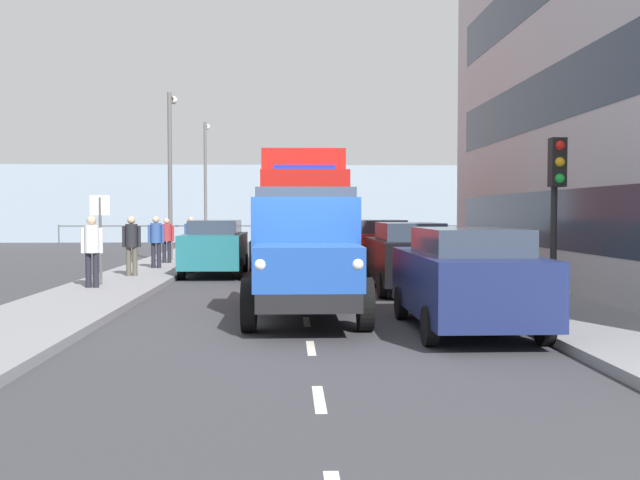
# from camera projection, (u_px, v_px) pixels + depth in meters

# --- Properties ---
(ground_plane) EXTENTS (80.00, 80.00, 0.00)m
(ground_plane) POSITION_uv_depth(u_px,v_px,m) (299.00, 273.00, 23.22)
(ground_plane) COLOR #38383D
(sidewalk_left) EXTENTS (2.42, 40.68, 0.15)m
(sidewalk_left) POSITION_uv_depth(u_px,v_px,m) (444.00, 270.00, 23.43)
(sidewalk_left) COLOR gray
(sidewalk_left) RESTS_ON ground_plane
(sidewalk_right) EXTENTS (2.42, 40.68, 0.15)m
(sidewalk_right) POSITION_uv_depth(u_px,v_px,m) (151.00, 271.00, 23.01)
(sidewalk_right) COLOR gray
(sidewalk_right) RESTS_ON ground_plane
(road_centreline_markings) EXTENTS (0.12, 36.28, 0.01)m
(road_centreline_markings) POSITION_uv_depth(u_px,v_px,m) (299.00, 275.00, 22.35)
(road_centreline_markings) COLOR silver
(road_centreline_markings) RESTS_ON ground_plane
(sea_horizon) EXTENTS (80.00, 0.80, 5.00)m
(sea_horizon) POSITION_uv_depth(u_px,v_px,m) (294.00, 204.00, 46.42)
(sea_horizon) COLOR #8C9EAD
(sea_horizon) RESTS_ON ground_plane
(seawall_railing) EXTENTS (28.08, 0.08, 1.20)m
(seawall_railing) POSITION_uv_depth(u_px,v_px,m) (294.00, 229.00, 42.89)
(seawall_railing) COLOR #4C5156
(seawall_railing) RESTS_ON ground_plane
(truck_vintage_blue) EXTENTS (2.17, 5.64, 2.43)m
(truck_vintage_blue) POSITION_uv_depth(u_px,v_px,m) (305.00, 256.00, 13.08)
(truck_vintage_blue) COLOR black
(truck_vintage_blue) RESTS_ON ground_plane
(lorry_cargo_red) EXTENTS (2.58, 8.20, 3.87)m
(lorry_cargo_red) POSITION_uv_depth(u_px,v_px,m) (303.00, 209.00, 22.91)
(lorry_cargo_red) COLOR red
(lorry_cargo_red) RESTS_ON ground_plane
(car_navy_kerbside_near) EXTENTS (1.91, 4.30, 1.72)m
(car_navy_kerbside_near) POSITION_uv_depth(u_px,v_px,m) (466.00, 278.00, 11.83)
(car_navy_kerbside_near) COLOR navy
(car_navy_kerbside_near) RESTS_ON ground_plane
(car_black_kerbside_1) EXTENTS (1.79, 4.20, 1.72)m
(car_black_kerbside_1) POSITION_uv_depth(u_px,v_px,m) (408.00, 256.00, 17.60)
(car_black_kerbside_1) COLOR black
(car_black_kerbside_1) RESTS_ON ground_plane
(car_red_kerbside_2) EXTENTS (1.90, 3.93, 1.72)m
(car_red_kerbside_2) POSITION_uv_depth(u_px,v_px,m) (379.00, 245.00, 23.22)
(car_red_kerbside_2) COLOR #B21E1E
(car_red_kerbside_2) RESTS_ON ground_plane
(car_teal_oppositeside_0) EXTENTS (1.87, 4.29, 1.72)m
(car_teal_oppositeside_0) POSITION_uv_depth(u_px,v_px,m) (215.00, 247.00, 22.22)
(car_teal_oppositeside_0) COLOR #1E6670
(car_teal_oppositeside_0) RESTS_ON ground_plane
(pedestrian_near_railing) EXTENTS (0.53, 0.34, 1.74)m
(pedestrian_near_railing) POSITION_uv_depth(u_px,v_px,m) (92.00, 245.00, 17.19)
(pedestrian_near_railing) COLOR black
(pedestrian_near_railing) RESTS_ON sidewalk_right
(pedestrian_couple_a) EXTENTS (0.53, 0.34, 1.71)m
(pedestrian_couple_a) POSITION_uv_depth(u_px,v_px,m) (132.00, 241.00, 20.33)
(pedestrian_couple_a) COLOR #4C473D
(pedestrian_couple_a) RESTS_ON sidewalk_right
(pedestrian_by_lamp) EXTENTS (0.53, 0.34, 1.69)m
(pedestrian_by_lamp) POSITION_uv_depth(u_px,v_px,m) (156.00, 238.00, 23.18)
(pedestrian_by_lamp) COLOR black
(pedestrian_by_lamp) RESTS_ON sidewalk_right
(pedestrian_strolling) EXTENTS (0.53, 0.34, 1.61)m
(pedestrian_strolling) POSITION_uv_depth(u_px,v_px,m) (167.00, 237.00, 25.51)
(pedestrian_strolling) COLOR black
(pedestrian_strolling) RESTS_ON sidewalk_right
(pedestrian_couple_b) EXTENTS (0.53, 0.34, 1.63)m
(pedestrian_couple_b) POSITION_uv_depth(u_px,v_px,m) (191.00, 234.00, 28.56)
(pedestrian_couple_b) COLOR #4C473D
(pedestrian_couple_b) RESTS_ON sidewalk_right
(traffic_light_near) EXTENTS (0.28, 0.41, 3.20)m
(traffic_light_near) POSITION_uv_depth(u_px,v_px,m) (556.00, 186.00, 13.16)
(traffic_light_near) COLOR black
(traffic_light_near) RESTS_ON sidewalk_left
(lamp_post_promenade) EXTENTS (0.32, 1.14, 6.34)m
(lamp_post_promenade) POSITION_uv_depth(u_px,v_px,m) (171.00, 160.00, 27.08)
(lamp_post_promenade) COLOR #59595B
(lamp_post_promenade) RESTS_ON sidewalk_right
(lamp_post_far) EXTENTS (0.32, 1.14, 6.52)m
(lamp_post_far) POSITION_uv_depth(u_px,v_px,m) (206.00, 173.00, 37.45)
(lamp_post_far) COLOR #59595B
(lamp_post_far) RESTS_ON sidewalk_right
(street_sign) EXTENTS (0.50, 0.07, 2.25)m
(street_sign) POSITION_uv_depth(u_px,v_px,m) (100.00, 224.00, 17.89)
(street_sign) COLOR #4C4C4C
(street_sign) RESTS_ON sidewalk_right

